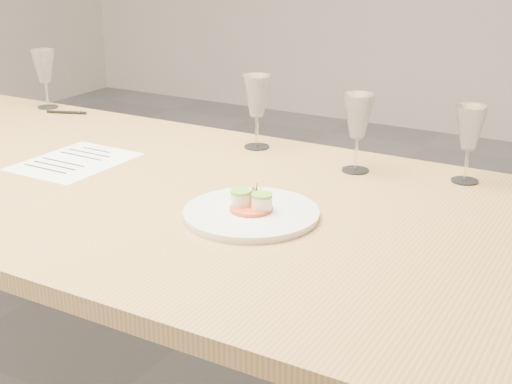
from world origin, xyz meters
The scene contains 8 objects.
dining_table centered at (0.00, 0.00, 0.68)m, with size 2.40×1.00×0.75m.
dinner_plate centered at (0.56, -0.06, 0.76)m, with size 0.29×0.29×0.07m.
recipe_sheet centered at (-0.03, 0.04, 0.75)m, with size 0.23×0.30×0.00m.
ballpoint_pen centered at (-0.42, 0.41, 0.75)m, with size 0.13×0.06×0.01m.
wine_glass_0 centered at (-0.53, 0.44, 0.89)m, with size 0.08×0.08×0.20m.
wine_glass_1 centered at (0.32, 0.39, 0.89)m, with size 0.08×0.08×0.20m.
wine_glass_2 centered at (0.63, 0.33, 0.89)m, with size 0.08×0.08×0.20m.
wine_glass_3 centered at (0.89, 0.39, 0.88)m, with size 0.07×0.07×0.19m.
Camera 1 is at (1.26, -1.26, 1.32)m, focal length 50.00 mm.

